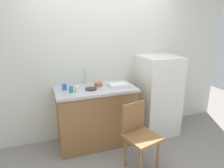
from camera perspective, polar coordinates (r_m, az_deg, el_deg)
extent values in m
plane|color=gray|center=(3.05, 2.98, -21.38)|extent=(8.00, 8.00, 0.00)
cube|color=silver|center=(3.38, -3.22, 7.50)|extent=(4.80, 0.10, 2.67)
cube|color=olive|center=(3.28, -4.47, -9.20)|extent=(1.18, 0.60, 0.89)
cube|color=#B7B7BC|center=(3.11, -4.66, -1.43)|extent=(1.22, 0.64, 0.04)
cylinder|color=#B7B7BC|center=(3.28, -7.50, 2.07)|extent=(0.02, 0.02, 0.25)
cube|color=silver|center=(3.61, 12.70, -3.10)|extent=(0.62, 0.61, 1.36)
cylinder|color=olive|center=(2.69, 7.97, -21.45)|extent=(0.04, 0.04, 0.45)
cylinder|color=olive|center=(2.86, 12.74, -19.07)|extent=(0.04, 0.04, 0.45)
cylinder|color=olive|center=(2.87, 3.80, -18.50)|extent=(0.04, 0.04, 0.45)
cylinder|color=olive|center=(3.04, 8.49, -16.52)|extent=(0.04, 0.04, 0.45)
cube|color=olive|center=(2.73, 8.47, -14.64)|extent=(0.49, 0.49, 0.04)
cube|color=olive|center=(2.74, 6.06, -9.11)|extent=(0.36, 0.12, 0.40)
cube|color=white|center=(3.13, 1.81, -0.34)|extent=(0.28, 0.20, 0.05)
cylinder|color=#B25B33|center=(3.17, -3.87, -0.11)|extent=(0.13, 0.13, 0.06)
cylinder|color=#2D2D2D|center=(3.03, -5.91, -1.34)|extent=(0.17, 0.17, 0.02)
cylinder|color=white|center=(2.96, -9.79, -1.32)|extent=(0.06, 0.06, 0.08)
cylinder|color=blue|center=(3.07, -13.20, -0.79)|extent=(0.07, 0.07, 0.09)
cylinder|color=teal|center=(2.94, -11.41, -1.44)|extent=(0.06, 0.06, 0.09)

